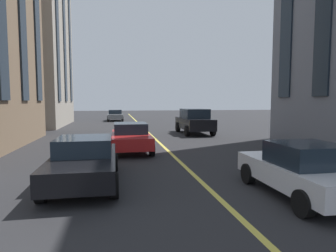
# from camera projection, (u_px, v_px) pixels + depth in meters

# --- Properties ---
(lane_centre_line) EXTENTS (80.00, 0.16, 0.01)m
(lane_centre_line) POSITION_uv_depth(u_px,v_px,m) (158.00, 141.00, 17.61)
(lane_centre_line) COLOR #D8C64C
(lane_centre_line) RESTS_ON ground_plane
(car_black_mid) EXTENTS (4.70, 2.14, 1.88)m
(car_black_mid) POSITION_uv_depth(u_px,v_px,m) (194.00, 121.00, 21.88)
(car_black_mid) COLOR black
(car_black_mid) RESTS_ON ground_plane
(car_red_far) EXTENTS (4.40, 1.95, 1.37)m
(car_red_far) POSITION_uv_depth(u_px,v_px,m) (131.00, 137.00, 14.27)
(car_red_far) COLOR #B21E1E
(car_red_far) RESTS_ON ground_plane
(car_grey_parked_b) EXTENTS (4.40, 1.95, 1.37)m
(car_grey_parked_b) POSITION_uv_depth(u_px,v_px,m) (115.00, 115.00, 36.50)
(car_grey_parked_b) COLOR slate
(car_grey_parked_b) RESTS_ON ground_plane
(car_black_oncoming) EXTENTS (4.40, 1.95, 1.37)m
(car_black_oncoming) POSITION_uv_depth(u_px,v_px,m) (84.00, 160.00, 8.56)
(car_black_oncoming) COLOR black
(car_black_oncoming) RESTS_ON ground_plane
(car_white_parked_a) EXTENTS (3.90, 1.89, 1.40)m
(car_white_parked_a) POSITION_uv_depth(u_px,v_px,m) (303.00, 170.00, 7.40)
(car_white_parked_a) COLOR silver
(car_white_parked_a) RESTS_ON ground_plane
(building_left_near) EXTENTS (10.99, 9.97, 17.44)m
(building_left_near) POSITION_uv_depth(u_px,v_px,m) (11.00, 37.00, 28.24)
(building_left_near) COLOR #A89E8E
(building_left_near) RESTS_ON ground_plane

